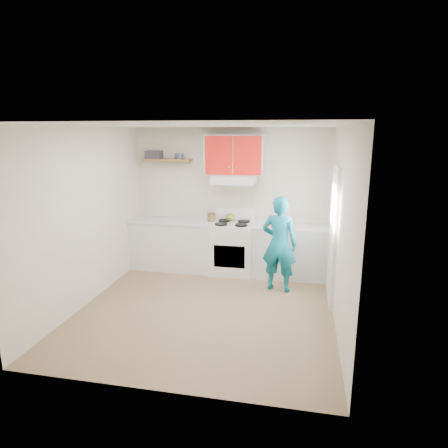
% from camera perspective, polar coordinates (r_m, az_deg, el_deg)
% --- Properties ---
extents(floor, '(3.80, 3.80, 0.00)m').
position_cam_1_polar(floor, '(5.81, -2.58, -12.28)').
color(floor, brown).
rests_on(floor, ground).
extents(ceiling, '(3.60, 3.80, 0.04)m').
position_cam_1_polar(ceiling, '(5.24, -2.88, 14.29)').
color(ceiling, white).
rests_on(ceiling, floor).
extents(back_wall, '(3.60, 0.04, 2.60)m').
position_cam_1_polar(back_wall, '(7.20, 0.96, 3.63)').
color(back_wall, beige).
rests_on(back_wall, floor).
extents(front_wall, '(3.60, 0.04, 2.60)m').
position_cam_1_polar(front_wall, '(3.64, -10.06, -6.28)').
color(front_wall, beige).
rests_on(front_wall, floor).
extents(left_wall, '(0.04, 3.80, 2.60)m').
position_cam_1_polar(left_wall, '(6.07, -19.45, 1.05)').
color(left_wall, beige).
rests_on(left_wall, floor).
extents(right_wall, '(0.04, 3.80, 2.60)m').
position_cam_1_polar(right_wall, '(5.25, 16.70, -0.57)').
color(right_wall, beige).
rests_on(right_wall, floor).
extents(door, '(0.05, 0.85, 2.05)m').
position_cam_1_polar(door, '(5.99, 15.72, -1.55)').
color(door, white).
rests_on(door, floor).
extents(door_glass, '(0.01, 0.55, 0.95)m').
position_cam_1_polar(door_glass, '(5.90, 15.72, 2.46)').
color(door_glass, white).
rests_on(door_glass, door).
extents(counter_left, '(1.52, 0.60, 0.90)m').
position_cam_1_polar(counter_left, '(7.37, -7.49, -3.04)').
color(counter_left, silver).
rests_on(counter_left, floor).
extents(counter_right, '(1.32, 0.60, 0.90)m').
position_cam_1_polar(counter_right, '(6.99, 9.72, -4.02)').
color(counter_right, silver).
rests_on(counter_right, floor).
extents(stove, '(0.76, 0.65, 0.92)m').
position_cam_1_polar(stove, '(7.07, 1.25, -3.56)').
color(stove, white).
rests_on(stove, floor).
extents(range_hood, '(0.76, 0.44, 0.15)m').
position_cam_1_polar(range_hood, '(6.91, 1.46, 6.53)').
color(range_hood, silver).
rests_on(range_hood, back_wall).
extents(upper_cabinets, '(1.02, 0.33, 0.70)m').
position_cam_1_polar(upper_cabinets, '(6.93, 1.56, 10.08)').
color(upper_cabinets, red).
rests_on(upper_cabinets, back_wall).
extents(shelf, '(0.90, 0.30, 0.04)m').
position_cam_1_polar(shelf, '(7.27, -8.31, 9.30)').
color(shelf, brown).
rests_on(shelf, back_wall).
extents(books, '(0.30, 0.23, 0.15)m').
position_cam_1_polar(books, '(7.35, -10.24, 9.98)').
color(books, '#393237').
rests_on(books, shelf).
extents(tin, '(0.21, 0.21, 0.10)m').
position_cam_1_polar(tin, '(7.17, -6.62, 9.83)').
color(tin, '#333D4C').
rests_on(tin, shelf).
extents(kettle, '(0.22, 0.22, 0.14)m').
position_cam_1_polar(kettle, '(7.12, 0.94, 0.98)').
color(kettle, olive).
rests_on(kettle, stove).
extents(crock, '(0.18, 0.18, 0.17)m').
position_cam_1_polar(crock, '(7.11, -1.87, 0.93)').
color(crock, '#4B3820').
rests_on(crock, counter_left).
extents(cutting_board, '(0.37, 0.30, 0.02)m').
position_cam_1_polar(cutting_board, '(6.80, 7.18, -0.42)').
color(cutting_board, olive).
rests_on(cutting_board, counter_right).
extents(silicone_mat, '(0.36, 0.32, 0.01)m').
position_cam_1_polar(silicone_mat, '(6.93, 12.98, -0.44)').
color(silicone_mat, red).
rests_on(silicone_mat, counter_right).
extents(person, '(0.62, 0.46, 1.55)m').
position_cam_1_polar(person, '(6.26, 8.11, -2.91)').
color(person, '#0D697D').
rests_on(person, floor).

